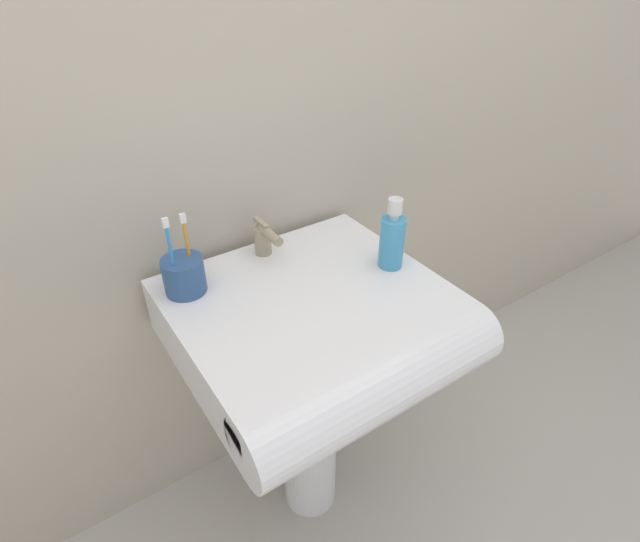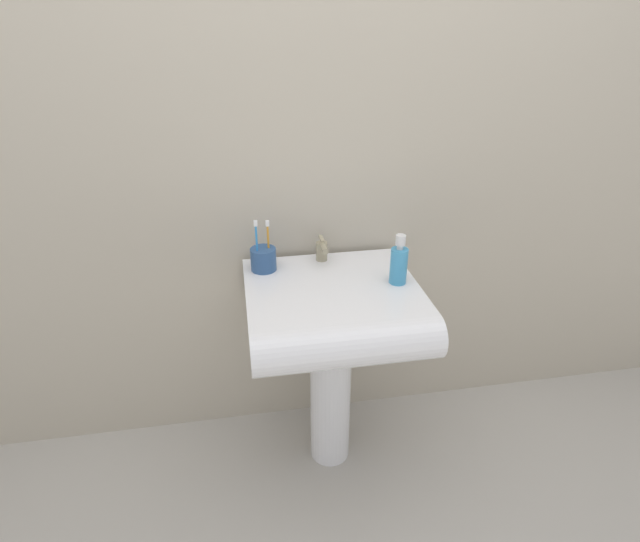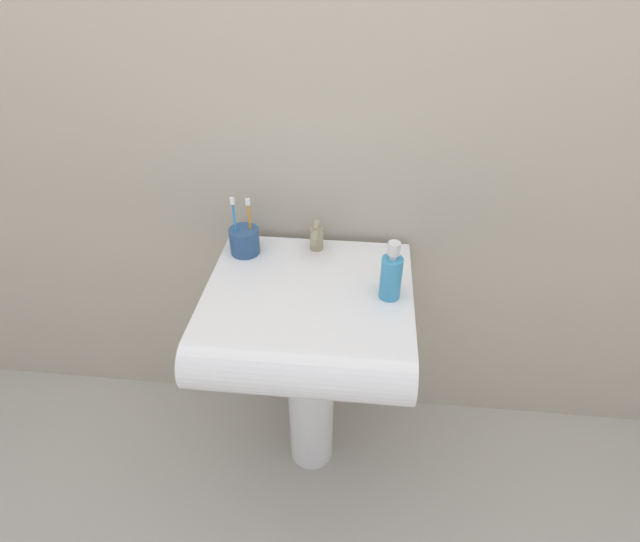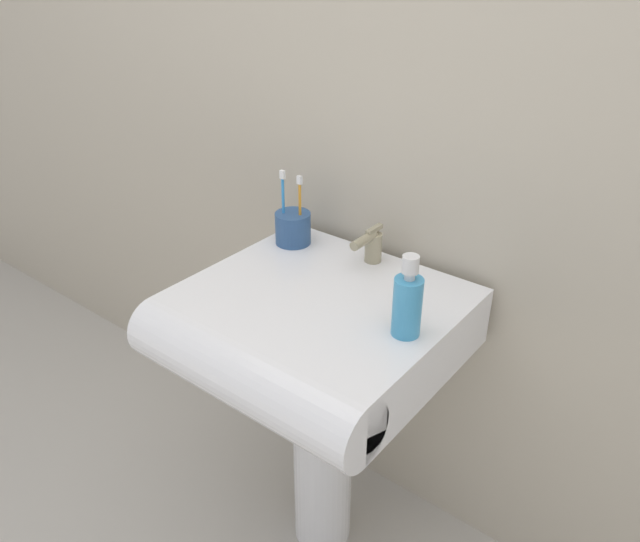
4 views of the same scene
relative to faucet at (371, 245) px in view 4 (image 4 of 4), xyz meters
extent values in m
plane|color=#ADA89E|center=(0.00, -0.18, -0.80)|extent=(6.00, 6.00, 0.00)
cube|color=#B7AD99|center=(0.00, 0.11, 0.40)|extent=(5.00, 0.05, 2.40)
cylinder|color=white|center=(0.00, -0.18, -0.49)|extent=(0.15, 0.15, 0.62)
cube|color=white|center=(0.00, -0.18, -0.11)|extent=(0.56, 0.48, 0.14)
cylinder|color=white|center=(0.00, -0.42, -0.11)|extent=(0.56, 0.14, 0.14)
cylinder|color=tan|center=(0.00, 0.01, -0.01)|extent=(0.04, 0.04, 0.07)
cylinder|color=tan|center=(0.00, -0.03, 0.02)|extent=(0.02, 0.08, 0.02)
cube|color=tan|center=(0.00, 0.01, 0.04)|extent=(0.01, 0.06, 0.01)
cylinder|color=#2D5184|center=(-0.21, -0.03, -0.01)|extent=(0.09, 0.09, 0.08)
cylinder|color=#338CD8|center=(-0.23, -0.04, 0.05)|extent=(0.01, 0.01, 0.15)
cube|color=white|center=(-0.23, -0.04, 0.13)|extent=(0.01, 0.01, 0.02)
cylinder|color=orange|center=(-0.19, -0.03, 0.04)|extent=(0.01, 0.01, 0.14)
cube|color=white|center=(-0.19, -0.03, 0.12)|extent=(0.01, 0.01, 0.02)
cylinder|color=#3F99CC|center=(0.22, -0.20, 0.01)|extent=(0.06, 0.06, 0.12)
cylinder|color=silver|center=(0.22, -0.20, 0.08)|extent=(0.02, 0.02, 0.01)
cylinder|color=silver|center=(0.22, -0.20, 0.11)|extent=(0.03, 0.03, 0.03)
camera|label=1|loc=(-0.45, -0.90, 0.59)|focal=28.00mm
camera|label=2|loc=(-0.28, -1.58, 0.73)|focal=28.00mm
camera|label=3|loc=(0.14, -1.24, 0.78)|focal=28.00mm
camera|label=4|loc=(0.70, -1.08, 0.64)|focal=35.00mm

